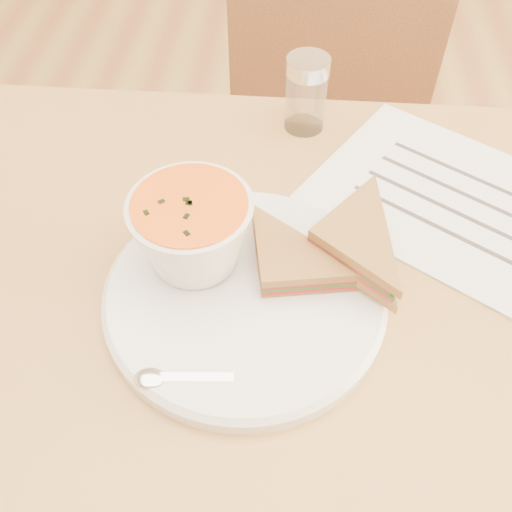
# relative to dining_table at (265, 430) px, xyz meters

# --- Properties ---
(floor) EXTENTS (5.00, 6.00, 0.01)m
(floor) POSITION_rel_dining_table_xyz_m (0.00, 0.00, -0.38)
(floor) COLOR #935A35
(floor) RESTS_ON ground
(dining_table) EXTENTS (1.00, 0.70, 0.75)m
(dining_table) POSITION_rel_dining_table_xyz_m (0.00, 0.00, 0.00)
(dining_table) COLOR olive
(dining_table) RESTS_ON floor
(chair_far) EXTENTS (0.45, 0.45, 0.90)m
(chair_far) POSITION_rel_dining_table_xyz_m (0.06, 0.45, 0.07)
(chair_far) COLOR #5B2F1B
(chair_far) RESTS_ON floor
(plate) EXTENTS (0.32, 0.32, 0.02)m
(plate) POSITION_rel_dining_table_xyz_m (-0.02, -0.01, 0.38)
(plate) COLOR white
(plate) RESTS_ON dining_table
(soup_bowl) EXTENTS (0.13, 0.13, 0.09)m
(soup_bowl) POSITION_rel_dining_table_xyz_m (-0.08, 0.02, 0.43)
(soup_bowl) COLOR white
(soup_bowl) RESTS_ON plate
(sandwich_half_a) EXTENTS (0.13, 0.13, 0.03)m
(sandwich_half_a) POSITION_rel_dining_table_xyz_m (-0.01, -0.03, 0.41)
(sandwich_half_a) COLOR olive
(sandwich_half_a) RESTS_ON plate
(sandwich_half_b) EXTENTS (0.16, 0.16, 0.04)m
(sandwich_half_b) POSITION_rel_dining_table_xyz_m (0.04, 0.03, 0.42)
(sandwich_half_b) COLOR olive
(sandwich_half_b) RESTS_ON plate
(spoon) EXTENTS (0.16, 0.04, 0.01)m
(spoon) POSITION_rel_dining_table_xyz_m (-0.06, -0.12, 0.40)
(spoon) COLOR silver
(spoon) RESTS_ON plate
(paper_menu) EXTENTS (0.41, 0.39, 0.00)m
(paper_menu) POSITION_rel_dining_table_xyz_m (0.22, 0.15, 0.38)
(paper_menu) COLOR silver
(paper_menu) RESTS_ON dining_table
(condiment_shaker) EXTENTS (0.07, 0.07, 0.10)m
(condiment_shaker) POSITION_rel_dining_table_xyz_m (0.03, 0.29, 0.43)
(condiment_shaker) COLOR silver
(condiment_shaker) RESTS_ON dining_table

